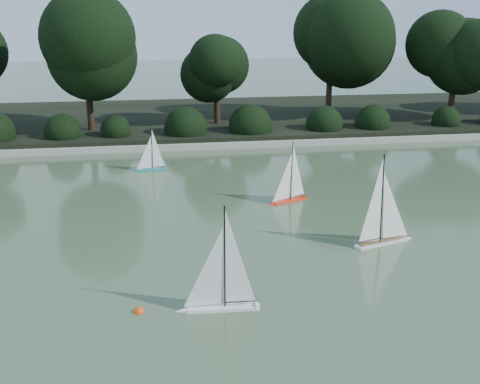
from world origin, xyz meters
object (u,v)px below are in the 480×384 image
at_px(sailboat_white_a, 215,293).
at_px(race_buoy, 139,312).
at_px(sailboat_orange, 287,192).
at_px(sailboat_teal, 149,163).
at_px(sailboat_white_b, 387,229).

height_order(sailboat_white_a, race_buoy, sailboat_white_a).
bearing_deg(sailboat_orange, race_buoy, -125.14).
bearing_deg(sailboat_orange, sailboat_white_a, -114.66).
relative_size(sailboat_orange, race_buoy, 9.24).
bearing_deg(sailboat_teal, sailboat_orange, -47.15).
bearing_deg(sailboat_white_b, race_buoy, -156.68).
distance_m(sailboat_white_b, race_buoy, 4.67).
bearing_deg(sailboat_white_a, sailboat_teal, 95.94).
distance_m(sailboat_white_a, sailboat_white_b, 3.79).
xyz_separation_m(sailboat_white_b, race_buoy, (-4.28, -1.85, -0.26)).
bearing_deg(sailboat_white_b, sailboat_white_a, -149.19).
bearing_deg(race_buoy, sailboat_teal, 88.12).
bearing_deg(sailboat_white_b, sailboat_orange, 115.29).
height_order(sailboat_white_b, sailboat_orange, sailboat_white_b).
height_order(sailboat_white_a, sailboat_orange, sailboat_white_a).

